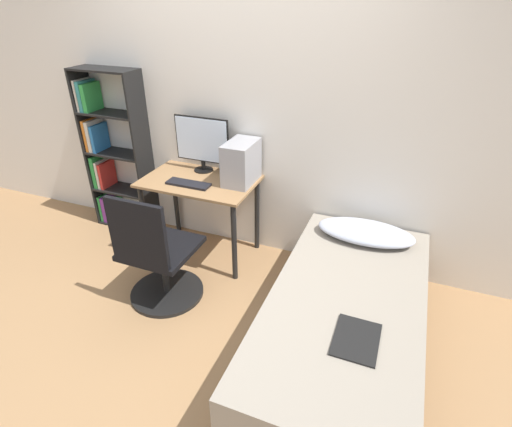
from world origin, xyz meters
TOP-DOWN VIEW (x-y plane):
  - ground_plane at (0.00, 0.00)m, footprint 14.00×14.00m
  - wall_back at (0.00, 1.38)m, footprint 8.00×0.05m
  - desk at (-0.27, 1.06)m, footprint 0.95×0.60m
  - bookshelf at (-1.34, 1.23)m, footprint 0.61×0.25m
  - office_chair at (-0.26, 0.36)m, footprint 0.57×0.57m
  - bed at (1.13, 0.37)m, footprint 0.96×1.96m
  - pillow at (1.13, 1.09)m, footprint 0.73×0.36m
  - magazine at (1.24, 0.03)m, footprint 0.24×0.32m
  - monitor at (-0.33, 1.25)m, footprint 0.50×0.17m
  - keyboard at (-0.30, 0.94)m, footprint 0.37×0.12m
  - pc_tower at (0.08, 1.16)m, footprint 0.22×0.36m

SIDE VIEW (x-z plane):
  - ground_plane at x=0.00m, z-range 0.00..0.00m
  - bed at x=1.13m, z-range 0.00..0.45m
  - office_chair at x=-0.26m, z-range -0.12..0.82m
  - magazine at x=1.24m, z-range 0.45..0.47m
  - pillow at x=1.13m, z-range 0.45..0.56m
  - desk at x=-0.27m, z-range 0.24..0.97m
  - keyboard at x=-0.30m, z-range 0.73..0.75m
  - bookshelf at x=-1.34m, z-range -0.03..1.51m
  - pc_tower at x=0.08m, z-range 0.73..1.07m
  - monitor at x=-0.33m, z-range 0.75..1.23m
  - wall_back at x=0.00m, z-range 0.00..2.50m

